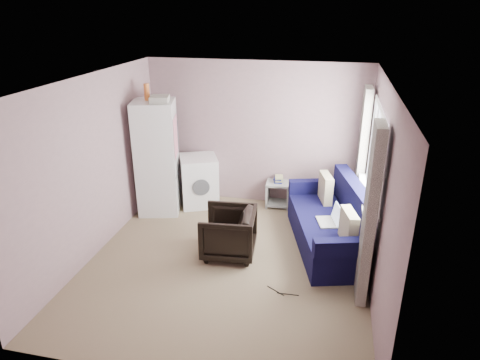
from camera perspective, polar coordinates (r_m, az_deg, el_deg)
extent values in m
cube|color=#7D6B52|center=(6.11, -1.70, -10.89)|extent=(3.80, 4.20, 0.02)
cube|color=silver|center=(5.17, -2.03, 13.15)|extent=(3.80, 4.20, 0.02)
cube|color=gray|center=(7.46, 2.14, 6.14)|extent=(3.80, 0.02, 2.50)
cube|color=gray|center=(3.74, -9.96, -11.95)|extent=(3.80, 0.02, 2.50)
cube|color=gray|center=(6.24, -19.12, 1.55)|extent=(0.02, 4.20, 2.50)
cube|color=gray|center=(5.40, 18.20, -1.55)|extent=(0.02, 4.20, 2.50)
cube|color=white|center=(5.96, 17.76, 3.34)|extent=(0.01, 1.60, 1.20)
imported|color=black|center=(6.09, -1.56, -6.75)|extent=(0.75, 0.79, 0.75)
cube|color=silver|center=(7.28, -11.01, 2.90)|extent=(0.80, 0.80, 1.92)
cube|color=#424549|center=(7.32, -8.29, 1.14)|extent=(0.16, 0.60, 0.02)
cube|color=#424549|center=(7.37, -8.29, 5.80)|extent=(0.03, 0.04, 0.55)
cube|color=silver|center=(7.09, -8.57, 5.75)|extent=(0.12, 0.45, 0.66)
cylinder|color=#CB6428|center=(7.07, -12.32, 11.40)|extent=(0.11, 0.11, 0.26)
cube|color=#999890|center=(6.89, -10.67, 10.55)|extent=(0.36, 0.39, 0.10)
cube|color=silver|center=(7.60, -5.47, -0.10)|extent=(0.82, 0.82, 0.88)
cube|color=#424549|center=(7.44, -5.57, 2.77)|extent=(0.76, 0.75, 0.05)
cylinder|color=#424549|center=(7.31, -5.20, -0.99)|extent=(0.28, 0.14, 0.29)
cube|color=#979996|center=(7.54, 5.15, -0.37)|extent=(0.43, 0.43, 0.04)
cube|color=#979996|center=(7.69, 5.05, -2.96)|extent=(0.43, 0.43, 0.04)
cube|color=#979996|center=(7.64, 3.70, -1.69)|extent=(0.06, 0.41, 0.45)
cube|color=#979996|center=(7.61, 6.49, -1.88)|extent=(0.06, 0.41, 0.45)
cube|color=navy|center=(7.53, 5.16, -0.14)|extent=(0.15, 0.21, 0.03)
cube|color=tan|center=(7.52, 5.25, 0.04)|extent=(0.16, 0.22, 0.03)
cube|color=navy|center=(7.51, 5.10, 0.26)|extent=(0.14, 0.20, 0.03)
cube|color=tan|center=(7.49, 5.23, 0.41)|extent=(0.17, 0.22, 0.03)
cube|color=#0C0B36|center=(6.49, 11.88, -6.85)|extent=(1.42, 2.16, 0.44)
cube|color=#0C0B36|center=(6.39, 15.41, -3.05)|extent=(0.71, 1.96, 0.48)
cube|color=#0C0B36|center=(5.54, 14.53, -8.66)|extent=(0.94, 0.39, 0.22)
cube|color=#0C0B36|center=(7.18, 10.27, -0.83)|extent=(0.94, 0.39, 0.22)
cube|color=tan|center=(5.76, 14.27, -6.07)|extent=(0.24, 0.46, 0.44)
cube|color=tan|center=(6.87, 11.35, -1.03)|extent=(0.24, 0.46, 0.44)
cube|color=#979996|center=(6.27, 11.50, -5.52)|extent=(0.34, 0.42, 0.02)
cube|color=silver|center=(6.25, 12.82, -4.45)|extent=(0.16, 0.37, 0.24)
cube|color=white|center=(6.18, 16.45, -2.12)|extent=(0.14, 1.70, 0.04)
cube|color=white|center=(6.18, 16.94, -1.90)|extent=(0.02, 1.68, 0.05)
cube|color=white|center=(5.96, 17.59, 3.36)|extent=(0.02, 1.68, 0.05)
cube|color=white|center=(5.81, 18.28, 8.96)|extent=(0.02, 1.68, 0.05)
cube|color=white|center=(5.21, 18.18, 0.56)|extent=(0.02, 0.05, 1.20)
cube|color=white|center=(5.71, 17.77, 2.51)|extent=(0.02, 0.05, 1.20)
cube|color=white|center=(6.22, 17.42, 4.14)|extent=(0.02, 0.05, 1.20)
cube|color=white|center=(6.72, 17.13, 5.53)|extent=(0.02, 0.05, 1.20)
cube|color=beige|center=(5.11, 16.88, -4.67)|extent=(0.12, 0.46, 2.18)
cube|color=beige|center=(7.10, 15.91, 3.15)|extent=(0.12, 0.46, 2.18)
cylinder|color=black|center=(5.53, 6.40, -14.89)|extent=(0.27, 0.02, 0.01)
cylinder|color=black|center=(5.57, 4.76, -14.49)|extent=(0.23, 0.16, 0.01)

